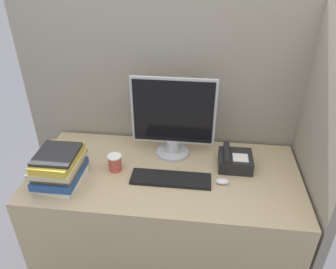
# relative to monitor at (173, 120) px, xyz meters

# --- Properties ---
(cubicle_panel_rear) EXTENTS (1.91, 0.04, 1.66)m
(cubicle_panel_rear) POSITION_rel_monitor_xyz_m (-0.02, 0.20, -0.16)
(cubicle_panel_rear) COLOR gray
(cubicle_panel_rear) RESTS_ON ground_plane
(cubicle_panel_right) EXTENTS (0.04, 0.77, 1.66)m
(cubicle_panel_right) POSITION_rel_monitor_xyz_m (0.77, -0.16, -0.16)
(cubicle_panel_right) COLOR gray
(cubicle_panel_right) RESTS_ON ground_plane
(desk) EXTENTS (1.51, 0.71, 0.76)m
(desk) POSITION_rel_monitor_xyz_m (-0.02, -0.19, -0.61)
(desk) COLOR tan
(desk) RESTS_ON ground_plane
(monitor) EXTENTS (0.49, 0.19, 0.49)m
(monitor) POSITION_rel_monitor_xyz_m (0.00, 0.00, 0.00)
(monitor) COLOR #B7B7BC
(monitor) RESTS_ON desk
(keyboard) EXTENTS (0.43, 0.13, 0.02)m
(keyboard) POSITION_rel_monitor_xyz_m (0.02, -0.26, -0.22)
(keyboard) COLOR black
(keyboard) RESTS_ON desk
(mouse) EXTENTS (0.07, 0.05, 0.03)m
(mouse) POSITION_rel_monitor_xyz_m (0.29, -0.25, -0.22)
(mouse) COLOR silver
(mouse) RESTS_ON desk
(coffee_cup) EXTENTS (0.08, 0.08, 0.10)m
(coffee_cup) POSITION_rel_monitor_xyz_m (-0.31, -0.20, -0.18)
(coffee_cup) COLOR #BF4C3F
(coffee_cup) RESTS_ON desk
(book_stack) EXTENTS (0.23, 0.29, 0.19)m
(book_stack) POSITION_rel_monitor_xyz_m (-0.57, -0.34, -0.14)
(book_stack) COLOR silver
(book_stack) RESTS_ON desk
(desk_telephone) EXTENTS (0.19, 0.18, 0.11)m
(desk_telephone) POSITION_rel_monitor_xyz_m (0.36, -0.09, -0.19)
(desk_telephone) COLOR black
(desk_telephone) RESTS_ON desk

